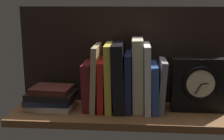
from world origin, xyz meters
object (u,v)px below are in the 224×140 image
object	(u,v)px
book_maroon_dawkins	(88,85)
book_blue_modern	(154,87)
book_black_skeptic	(119,77)
book_tan_shortstories	(96,77)
book_cream_twain	(138,75)
framed_clock	(199,85)
book_navy_bierce	(128,81)
book_white_catcher	(147,77)
book_red_requiem	(102,84)
book_yellow_seinlanguage	(109,77)
book_stack_side	(51,98)
book_gray_chess	(161,85)

from	to	relation	value
book_maroon_dawkins	book_blue_modern	distance (cm)	24.06
book_black_skeptic	book_maroon_dawkins	bearing A→B (deg)	180.00
book_tan_shortstories	book_cream_twain	xyz separation A→B (cm)	(15.30, 0.00, 1.22)
book_maroon_dawkins	framed_clock	size ratio (longest dim) A/B	0.88
book_navy_bierce	framed_clock	xyz separation A→B (cm)	(25.17, -0.63, -0.63)
book_black_skeptic	book_white_catcher	bearing A→B (deg)	0.00
book_maroon_dawkins	book_red_requiem	distance (cm)	5.21
book_tan_shortstories	book_cream_twain	world-z (taller)	book_cream_twain
book_navy_bierce	book_white_catcher	xyz separation A→B (cm)	(6.65, 0.00, 1.55)
book_navy_bierce	framed_clock	distance (cm)	25.19
book_black_skeptic	book_cream_twain	bearing A→B (deg)	0.00
book_black_skeptic	book_blue_modern	xyz separation A→B (cm)	(12.76, 0.00, -3.60)
book_tan_shortstories	book_navy_bierce	size ratio (longest dim) A/B	1.12
book_red_requiem	book_blue_modern	distance (cm)	18.90
book_red_requiem	book_yellow_seinlanguage	size ratio (longest dim) A/B	0.76
book_black_skeptic	book_white_catcher	size ratio (longest dim) A/B	1.01
book_maroon_dawkins	book_blue_modern	xyz separation A→B (cm)	(24.06, 0.00, -0.03)
book_maroon_dawkins	book_stack_side	distance (cm)	14.72
book_red_requiem	book_stack_side	world-z (taller)	book_red_requiem
book_red_requiem	book_black_skeptic	size ratio (longest dim) A/B	0.75
book_yellow_seinlanguage	book_black_skeptic	xyz separation A→B (cm)	(3.54, 0.00, 0.12)
book_white_catcher	book_stack_side	bearing A→B (deg)	-177.12
book_cream_twain	book_blue_modern	xyz separation A→B (cm)	(5.94, 0.00, -4.43)
book_white_catcher	book_gray_chess	bearing A→B (deg)	0.00
book_maroon_dawkins	book_yellow_seinlanguage	distance (cm)	8.49
book_white_catcher	framed_clock	world-z (taller)	book_white_catcher
book_yellow_seinlanguage	book_navy_bierce	world-z (taller)	book_yellow_seinlanguage
book_yellow_seinlanguage	book_navy_bierce	size ratio (longest dim) A/B	1.15
book_navy_bierce	book_blue_modern	world-z (taller)	book_navy_bierce
book_tan_shortstories	book_stack_side	size ratio (longest dim) A/B	1.26
book_navy_bierce	book_stack_side	bearing A→B (deg)	-176.46
book_white_catcher	book_black_skeptic	bearing A→B (deg)	180.00
book_red_requiem	framed_clock	distance (cm)	34.79
book_stack_side	book_blue_modern	bearing A→B (deg)	2.68
book_black_skeptic	book_stack_side	size ratio (longest dim) A/B	1.30
framed_clock	book_stack_side	xyz separation A→B (cm)	(-53.83, -1.14, -5.83)
book_maroon_dawkins	book_stack_side	bearing A→B (deg)	-172.72
book_stack_side	book_maroon_dawkins	bearing A→B (deg)	7.28
book_red_requiem	book_black_skeptic	distance (cm)	6.82
book_gray_chess	book_yellow_seinlanguage	bearing A→B (deg)	180.00
book_stack_side	book_tan_shortstories	bearing A→B (deg)	6.07
book_blue_modern	book_gray_chess	size ratio (longest dim) A/B	0.92
book_black_skeptic	book_navy_bierce	distance (cm)	3.85
framed_clock	book_gray_chess	bearing A→B (deg)	177.27
book_black_skeptic	book_gray_chess	world-z (taller)	book_black_skeptic
book_yellow_seinlanguage	book_blue_modern	bearing A→B (deg)	0.00
book_red_requiem	book_white_catcher	distance (cm)	16.51
book_yellow_seinlanguage	book_stack_side	xyz separation A→B (cm)	(-21.64, -1.77, -7.99)
book_white_catcher	book_gray_chess	world-z (taller)	book_white_catcher
book_red_requiem	book_black_skeptic	bearing A→B (deg)	0.00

